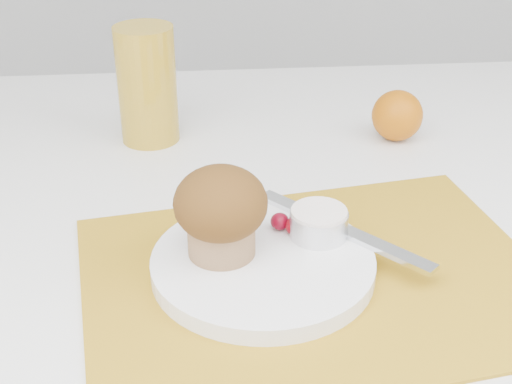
{
  "coord_description": "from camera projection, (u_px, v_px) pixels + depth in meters",
  "views": [
    {
      "loc": [
        -0.04,
        -0.73,
        1.17
      ],
      "look_at": [
        0.01,
        -0.08,
        0.8
      ],
      "focal_mm": 50.0,
      "sensor_mm": 36.0,
      "label": 1
    }
  ],
  "objects": [
    {
      "name": "placemat",
      "position": [
        315.0,
        278.0,
        0.7
      ],
      "size": [
        0.5,
        0.4,
        0.0
      ],
      "primitive_type": "cube",
      "rotation": [
        0.0,
        0.0,
        0.16
      ],
      "color": "#B58419",
      "rests_on": "table"
    },
    {
      "name": "plate",
      "position": [
        263.0,
        264.0,
        0.7
      ],
      "size": [
        0.28,
        0.28,
        0.02
      ],
      "primitive_type": "cylinder",
      "rotation": [
        0.0,
        0.0,
        -0.31
      ],
      "color": "white",
      "rests_on": "placemat"
    },
    {
      "name": "ramekin",
      "position": [
        319.0,
        224.0,
        0.73
      ],
      "size": [
        0.07,
        0.07,
        0.03
      ],
      "primitive_type": "cylinder",
      "rotation": [
        0.0,
        0.0,
        -0.19
      ],
      "color": "silver",
      "rests_on": "plate"
    },
    {
      "name": "cream",
      "position": [
        319.0,
        213.0,
        0.72
      ],
      "size": [
        0.07,
        0.07,
        0.01
      ],
      "primitive_type": "cylinder",
      "rotation": [
        0.0,
        0.0,
        -0.26
      ],
      "color": "white",
      "rests_on": "ramekin"
    },
    {
      "name": "raspberry_near",
      "position": [
        280.0,
        221.0,
        0.74
      ],
      "size": [
        0.02,
        0.02,
        0.02
      ],
      "primitive_type": "ellipsoid",
      "color": "#4E020F",
      "rests_on": "plate"
    },
    {
      "name": "raspberry_far",
      "position": [
        296.0,
        226.0,
        0.73
      ],
      "size": [
        0.02,
        0.02,
        0.02
      ],
      "primitive_type": "ellipsoid",
      "color": "#5A020A",
      "rests_on": "plate"
    },
    {
      "name": "butter_knife",
      "position": [
        342.0,
        229.0,
        0.74
      ],
      "size": [
        0.16,
        0.17,
        0.01
      ],
      "primitive_type": "cube",
      "rotation": [
        0.0,
        0.0,
        -0.83
      ],
      "color": "silver",
      "rests_on": "plate"
    },
    {
      "name": "orange",
      "position": [
        397.0,
        115.0,
        0.97
      ],
      "size": [
        0.07,
        0.07,
        0.07
      ],
      "primitive_type": "sphere",
      "color": "#C16106",
      "rests_on": "table"
    },
    {
      "name": "juice_glass",
      "position": [
        147.0,
        85.0,
        0.95
      ],
      "size": [
        0.1,
        0.1,
        0.16
      ],
      "primitive_type": "cylinder",
      "rotation": [
        0.0,
        0.0,
        0.33
      ],
      "color": "gold",
      "rests_on": "table"
    },
    {
      "name": "muffin",
      "position": [
        221.0,
        211.0,
        0.68
      ],
      "size": [
        0.09,
        0.09,
        0.09
      ],
      "color": "#A0764D",
      "rests_on": "plate"
    }
  ]
}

